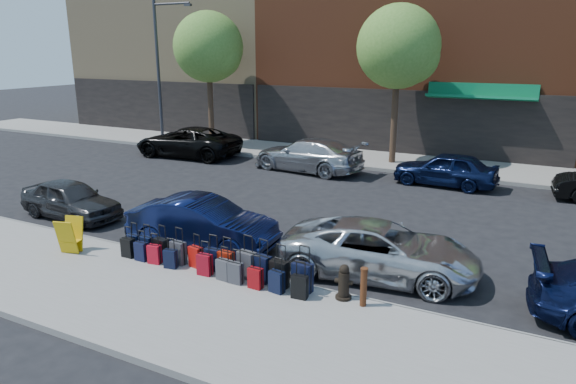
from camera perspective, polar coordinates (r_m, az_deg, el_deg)
The scene contains 39 objects.
ground at distance 16.90m, azimuth 0.95°, elevation -3.14°, with size 120.00×120.00×0.00m, color black.
sidewalk_near at distance 11.83m, azimuth -13.28°, elevation -11.81°, with size 60.00×4.00×0.15m, color gray.
sidewalk_far at distance 25.93m, azimuth 10.69°, elevation 3.45°, with size 60.00×4.00×0.15m, color gray.
curb_near at distance 13.26m, azimuth -7.65°, elevation -8.38°, with size 60.00×0.08×0.15m, color gray.
curb_far at distance 24.04m, azimuth 9.32°, elevation 2.56°, with size 60.00×0.08×0.15m, color gray.
building_left at distance 39.78m, azimuth -8.97°, elevation 19.16°, with size 15.00×12.12×16.00m.
tree_left at distance 29.23m, azimuth -8.61°, elevation 15.45°, with size 3.80×3.80×7.27m.
tree_center at distance 24.71m, azimuth 12.47°, elevation 15.25°, with size 3.80×3.80×7.27m.
streetlight at distance 30.49m, azimuth -13.98°, elevation 13.76°, with size 2.59×0.18×8.00m.
suitcase_front_0 at distance 14.36m, azimuth -16.75°, elevation -5.54°, with size 0.36×0.21×0.85m.
suitcase_front_1 at distance 14.11m, azimuth -15.45°, elevation -5.80°, with size 0.36×0.20×0.86m.
suitcase_front_2 at distance 13.73m, azimuth -13.88°, elevation -6.19°, with size 0.41×0.26×0.94m.
suitcase_front_3 at distance 13.40m, azimuth -12.09°, elevation -6.60°, with size 0.41×0.25×0.96m.
suitcase_front_4 at distance 13.14m, azimuth -10.21°, elevation -7.10°, with size 0.39×0.26×0.86m.
suitcase_front_5 at distance 12.88m, azimuth -8.36°, elevation -7.41°, with size 0.38×0.22×0.91m.
suitcase_front_6 at distance 12.62m, azimuth -6.88°, elevation -7.81°, with size 0.39×0.23×0.93m.
suitcase_front_7 at distance 12.36m, azimuth -4.60°, elevation -8.07°, with size 0.47×0.30×1.06m.
suitcase_front_8 at distance 12.16m, azimuth -2.91°, elevation -8.49°, with size 0.47×0.32×1.04m.
suitcase_front_9 at distance 11.89m, azimuth -0.97°, elevation -9.08°, with size 0.44×0.27×1.02m.
suitcase_front_10 at distance 11.68m, azimuth 1.62°, elevation -9.45°, with size 0.48×0.30×1.08m.
suitcase_back_0 at distance 14.17m, azimuth -17.35°, elevation -5.91°, with size 0.35×0.20×0.83m.
suitcase_back_1 at distance 13.85m, azimuth -15.99°, elevation -6.35°, with size 0.33×0.19×0.80m.
suitcase_back_2 at distance 13.58m, azimuth -14.61°, elevation -6.70°, with size 0.35×0.23×0.79m.
suitcase_back_3 at distance 13.22m, azimuth -12.92°, elevation -7.24°, with size 0.35×0.24×0.77m.
suitcase_back_5 at distance 12.67m, azimuth -9.24°, elevation -7.95°, with size 0.36×0.22×0.85m.
suitcase_back_6 at distance 12.35m, azimuth -7.16°, elevation -8.54°, with size 0.36×0.23×0.82m.
suitcase_back_7 at distance 12.15m, azimuth -5.83°, elevation -8.92°, with size 0.35×0.20×0.82m.
suitcase_back_8 at distance 11.89m, azimuth -3.64°, elevation -9.52°, with size 0.34×0.21×0.79m.
suitcase_back_9 at distance 11.68m, azimuth -1.27°, elevation -9.92°, with size 0.37×0.25×0.82m.
suitcase_back_10 at distance 11.42m, azimuth 1.30°, elevation -10.48°, with size 0.37×0.23×0.85m.
fire_hydrant at distance 11.42m, azimuth 6.22°, elevation -10.01°, with size 0.41×0.36×0.80m.
bollard at distance 11.14m, azimuth 8.40°, elevation -10.35°, with size 0.16×0.16×0.86m.
display_rack at distance 14.94m, azimuth -23.05°, elevation -4.50°, with size 0.66×0.70×0.94m.
car_near_0 at distance 18.38m, azimuth -23.00°, elevation -0.76°, with size 1.52×3.77×1.28m, color #303032.
car_near_1 at distance 14.65m, azimuth -9.46°, elevation -3.44°, with size 1.49×4.29×1.41m, color #0D153C.
car_near_2 at distance 12.90m, azimuth 10.21°, elevation -6.33°, with size 2.22×4.81×1.34m, color silver.
car_far_0 at distance 27.21m, azimuth -11.08°, elevation 5.50°, with size 2.56×5.55×1.54m, color black.
car_far_1 at distance 23.50m, azimuth 2.21°, elevation 4.16°, with size 2.12×5.22×1.51m, color #B9BBC0.
car_far_2 at distance 21.89m, azimuth 17.09°, elevation 2.46°, with size 1.66×4.12×1.40m, color #0C1535.
Camera 1 is at (6.98, -14.39, 5.45)m, focal length 32.00 mm.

